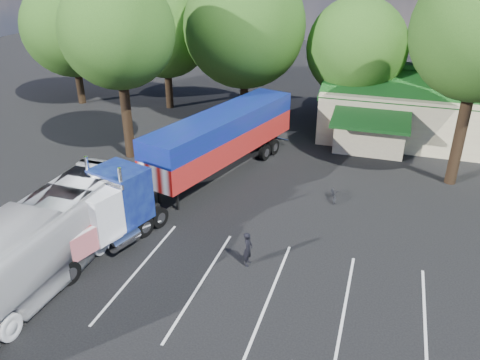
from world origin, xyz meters
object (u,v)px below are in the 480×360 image
(woman, at_px, (248,249))
(silver_sedan, at_px, (363,135))
(semi_truck, at_px, (197,152))
(tour_bus, at_px, (36,245))
(bicycle, at_px, (334,194))

(woman, height_order, silver_sedan, woman)
(semi_truck, bearing_deg, silver_sedan, 67.01)
(woman, bearing_deg, tour_bus, 113.26)
(tour_bus, relative_size, silver_sedan, 3.26)
(woman, distance_m, bicycle, 8.39)
(semi_truck, relative_size, silver_sedan, 5.26)
(silver_sedan, bearing_deg, woman, 160.51)
(semi_truck, distance_m, tour_bus, 11.14)
(tour_bus, bearing_deg, semi_truck, 73.66)
(woman, height_order, tour_bus, tour_bus)
(woman, bearing_deg, bicycle, -22.50)
(semi_truck, relative_size, woman, 12.04)
(woman, xyz_separation_m, silver_sedan, (3.86, 18.04, -0.21))
(woman, bearing_deg, semi_truck, 37.25)
(semi_truck, distance_m, silver_sedan, 14.74)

